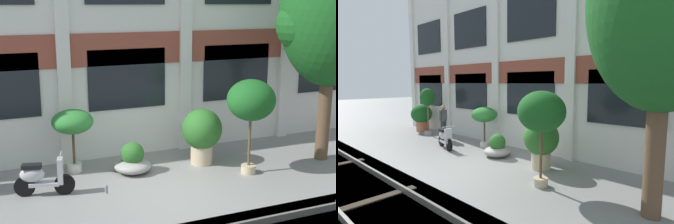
% 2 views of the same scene
% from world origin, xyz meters
% --- Properties ---
extents(ground_plane, '(80.00, 80.00, 0.00)m').
position_xyz_m(ground_plane, '(0.00, 0.00, 0.00)').
color(ground_plane, gray).
extents(apartment_facade, '(18.11, 0.64, 7.97)m').
position_xyz_m(apartment_facade, '(0.00, 3.14, 3.97)').
color(apartment_facade, silver).
rests_on(apartment_facade, ground).
extents(broadleaf_tree, '(2.94, 2.80, 6.29)m').
position_xyz_m(broadleaf_tree, '(4.97, 0.46, 4.10)').
color(broadleaf_tree, brown).
rests_on(broadleaf_tree, ground).
extents(potted_plant_terracotta_small, '(1.08, 1.08, 1.67)m').
position_xyz_m(potted_plant_terracotta_small, '(-1.75, 2.12, 1.30)').
color(potted_plant_terracotta_small, beige).
rests_on(potted_plant_terracotta_small, ground).
extents(potted_plant_wide_bowl, '(0.98, 0.98, 0.82)m').
position_xyz_m(potted_plant_wide_bowl, '(-0.35, 1.47, 0.31)').
color(potted_plant_wide_bowl, gray).
rests_on(potted_plant_wide_bowl, ground).
extents(potted_plant_ribbed_drum, '(1.10, 1.10, 1.55)m').
position_xyz_m(potted_plant_ribbed_drum, '(1.63, 1.40, 0.90)').
color(potted_plant_ribbed_drum, tan).
rests_on(potted_plant_ribbed_drum, ground).
extents(potted_plant_tall_urn, '(1.23, 1.23, 2.48)m').
position_xyz_m(potted_plant_tall_urn, '(2.43, 0.25, 1.91)').
color(potted_plant_tall_urn, tan).
rests_on(potted_plant_tall_urn, ground).
extents(scooter_near_curb, '(1.36, 0.61, 0.98)m').
position_xyz_m(scooter_near_curb, '(-2.76, 0.84, 0.44)').
color(scooter_near_curb, black).
rests_on(scooter_near_curb, ground).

